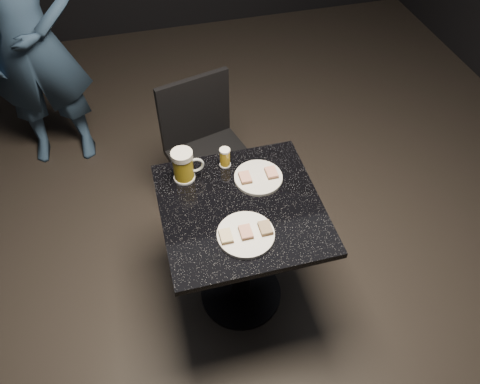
# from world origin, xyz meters

# --- Properties ---
(floor) EXTENTS (6.00, 6.00, 0.00)m
(floor) POSITION_xyz_m (0.00, 0.00, 0.00)
(floor) COLOR black
(floor) RESTS_ON ground
(plate_large) EXTENTS (0.24, 0.24, 0.01)m
(plate_large) POSITION_xyz_m (-0.02, -0.16, 0.76)
(plate_large) COLOR white
(plate_large) RESTS_ON table
(plate_small) EXTENTS (0.22, 0.22, 0.01)m
(plate_small) POSITION_xyz_m (0.12, 0.14, 0.76)
(plate_small) COLOR silver
(plate_small) RESTS_ON table
(patron) EXTENTS (0.65, 0.45, 1.70)m
(patron) POSITION_xyz_m (-0.90, 1.44, 0.85)
(patron) COLOR navy
(patron) RESTS_ON floor
(table) EXTENTS (0.70, 0.70, 0.75)m
(table) POSITION_xyz_m (0.00, 0.00, 0.51)
(table) COLOR black
(table) RESTS_ON floor
(beer_mug) EXTENTS (0.14, 0.10, 0.16)m
(beer_mug) POSITION_xyz_m (-0.21, 0.23, 0.83)
(beer_mug) COLOR white
(beer_mug) RESTS_ON table
(beer_tumbler) EXTENTS (0.05, 0.05, 0.10)m
(beer_tumbler) POSITION_xyz_m (-0.01, 0.27, 0.80)
(beer_tumbler) COLOR silver
(beer_tumbler) RESTS_ON table
(chair) EXTENTS (0.52, 0.52, 0.88)m
(chair) POSITION_xyz_m (-0.03, 0.69, 0.50)
(chair) COLOR black
(chair) RESTS_ON floor
(canapes_on_plate_large) EXTENTS (0.22, 0.07, 0.02)m
(canapes_on_plate_large) POSITION_xyz_m (-0.02, -0.16, 0.77)
(canapes_on_plate_large) COLOR #4C3521
(canapes_on_plate_large) RESTS_ON plate_large
(canapes_on_plate_small) EXTENTS (0.17, 0.07, 0.02)m
(canapes_on_plate_small) POSITION_xyz_m (0.12, 0.14, 0.77)
(canapes_on_plate_small) COLOR #4C3521
(canapes_on_plate_small) RESTS_ON plate_small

